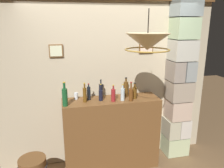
% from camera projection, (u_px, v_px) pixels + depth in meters
% --- Properties ---
extents(panelled_rear_partition, '(3.44, 0.15, 2.69)m').
position_uv_depth(panelled_rear_partition, '(107.00, 75.00, 3.48)').
color(panelled_rear_partition, '#BCAD8E').
rests_on(panelled_rear_partition, ground).
extents(stone_pillar, '(0.40, 0.39, 2.63)m').
position_uv_depth(stone_pillar, '(179.00, 81.00, 3.60)').
color(stone_pillar, '#BAC897').
rests_on(stone_pillar, ground).
extents(bar_shelf_unit, '(1.45, 0.44, 1.13)m').
position_uv_depth(bar_shelf_unit, '(111.00, 133.00, 3.43)').
color(bar_shelf_unit, brown).
rests_on(bar_shelf_unit, ground).
extents(liquor_bottle_scotch, '(0.07, 0.07, 0.25)m').
position_uv_depth(liquor_bottle_scotch, '(135.00, 92.00, 3.29)').
color(liquor_bottle_scotch, '#5C3B13').
rests_on(liquor_bottle_scotch, bar_shelf_unit).
extents(liquor_bottle_amaro, '(0.07, 0.07, 0.30)m').
position_uv_depth(liquor_bottle_amaro, '(126.00, 89.00, 3.38)').
color(liquor_bottle_amaro, '#573815').
rests_on(liquor_bottle_amaro, bar_shelf_unit).
extents(liquor_bottle_vermouth, '(0.06, 0.06, 0.28)m').
position_uv_depth(liquor_bottle_vermouth, '(101.00, 90.00, 3.35)').
color(liquor_bottle_vermouth, black).
rests_on(liquor_bottle_vermouth, bar_shelf_unit).
extents(liquor_bottle_rye, '(0.06, 0.06, 0.25)m').
position_uv_depth(liquor_bottle_rye, '(101.00, 95.00, 3.20)').
color(liquor_bottle_rye, black).
rests_on(liquor_bottle_rye, bar_shelf_unit).
extents(liquor_bottle_bourbon, '(0.06, 0.06, 0.25)m').
position_uv_depth(liquor_bottle_bourbon, '(113.00, 95.00, 3.17)').
color(liquor_bottle_bourbon, maroon).
rests_on(liquor_bottle_bourbon, bar_shelf_unit).
extents(liquor_bottle_gin, '(0.07, 0.07, 0.34)m').
position_uv_depth(liquor_bottle_gin, '(65.00, 97.00, 2.98)').
color(liquor_bottle_gin, '#174D26').
rests_on(liquor_bottle_gin, bar_shelf_unit).
extents(liquor_bottle_tequila, '(0.05, 0.05, 0.25)m').
position_uv_depth(liquor_bottle_tequila, '(89.00, 93.00, 3.23)').
color(liquor_bottle_tequila, black).
rests_on(liquor_bottle_tequila, bar_shelf_unit).
extents(liquor_bottle_mezcal, '(0.05, 0.05, 0.29)m').
position_uv_depth(liquor_bottle_mezcal, '(85.00, 94.00, 3.13)').
color(liquor_bottle_mezcal, brown).
rests_on(liquor_bottle_mezcal, bar_shelf_unit).
extents(liquor_bottle_sherry, '(0.06, 0.06, 0.25)m').
position_uv_depth(liquor_bottle_sherry, '(123.00, 94.00, 3.21)').
color(liquor_bottle_sherry, silver).
rests_on(liquor_bottle_sherry, bar_shelf_unit).
extents(liquor_bottle_port, '(0.06, 0.06, 0.29)m').
position_uv_depth(liquor_bottle_port, '(131.00, 94.00, 3.18)').
color(liquor_bottle_port, brown).
rests_on(liquor_bottle_port, bar_shelf_unit).
extents(glass_tumbler_rocks, '(0.06, 0.06, 0.10)m').
position_uv_depth(glass_tumbler_rocks, '(76.00, 96.00, 3.27)').
color(glass_tumbler_rocks, silver).
rests_on(glass_tumbler_rocks, bar_shelf_unit).
extents(pendant_lamp, '(0.52, 0.52, 0.45)m').
position_uv_depth(pendant_lamp, '(148.00, 42.00, 2.48)').
color(pendant_lamp, beige).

